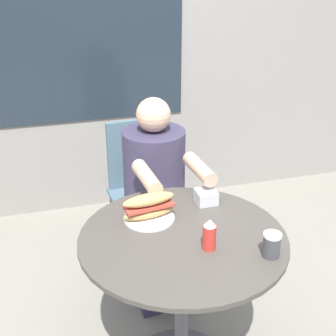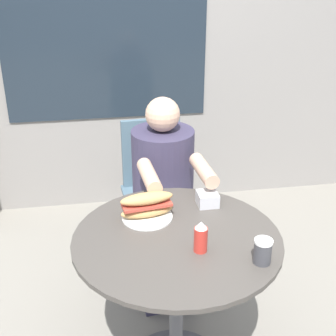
{
  "view_description": "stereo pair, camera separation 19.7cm",
  "coord_description": "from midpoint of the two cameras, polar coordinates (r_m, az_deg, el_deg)",
  "views": [
    {
      "loc": [
        -0.48,
        -1.49,
        1.77
      ],
      "look_at": [
        0.0,
        0.22,
        0.93
      ],
      "focal_mm": 50.0,
      "sensor_mm": 36.0,
      "label": 1
    },
    {
      "loc": [
        -0.29,
        -1.54,
        1.77
      ],
      "look_at": [
        0.0,
        0.22,
        0.93
      ],
      "focal_mm": 50.0,
      "sensor_mm": 36.0,
      "label": 2
    }
  ],
  "objects": [
    {
      "name": "cafe_table",
      "position": [
        1.99,
        -1.14,
        -12.88
      ],
      "size": [
        0.84,
        0.84,
        0.73
      ],
      "color": "#47423D",
      "rests_on": "ground_plane"
    },
    {
      "name": "sandwich_on_plate",
      "position": [
        1.97,
        -5.22,
        -4.97
      ],
      "size": [
        0.23,
        0.22,
        0.12
      ],
      "rotation": [
        0.0,
        0.0,
        0.14
      ],
      "color": "white",
      "rests_on": "cafe_table"
    },
    {
      "name": "seated_diner",
      "position": [
        2.51,
        -3.63,
        -5.64
      ],
      "size": [
        0.35,
        0.59,
        1.12
      ],
      "rotation": [
        0.0,
        0.0,
        3.21
      ],
      "color": "#38334C",
      "rests_on": "ground_plane"
    },
    {
      "name": "drink_cup",
      "position": [
        1.76,
        9.39,
        -9.33
      ],
      "size": [
        0.07,
        0.07,
        0.1
      ],
      "color": "#424247",
      "rests_on": "cafe_table"
    },
    {
      "name": "storefront_wall",
      "position": [
        3.24,
        -9.28,
        18.41
      ],
      "size": [
        8.0,
        0.09,
        2.8
      ],
      "color": "gray",
      "rests_on": "ground_plane"
    },
    {
      "name": "condiment_bottle",
      "position": [
        1.77,
        1.89,
        -8.21
      ],
      "size": [
        0.05,
        0.05,
        0.13
      ],
      "color": "red",
      "rests_on": "cafe_table"
    },
    {
      "name": "napkin_box",
      "position": [
        2.09,
        1.97,
        -3.59
      ],
      "size": [
        0.09,
        0.09,
        0.06
      ],
      "rotation": [
        0.0,
        0.0,
        0.01
      ],
      "color": "silver",
      "rests_on": "cafe_table"
    },
    {
      "name": "diner_chair",
      "position": [
        2.79,
        -5.36,
        -1.48
      ],
      "size": [
        0.41,
        0.41,
        0.87
      ],
      "rotation": [
        0.0,
        0.0,
        3.21
      ],
      "color": "slate",
      "rests_on": "ground_plane"
    }
  ]
}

